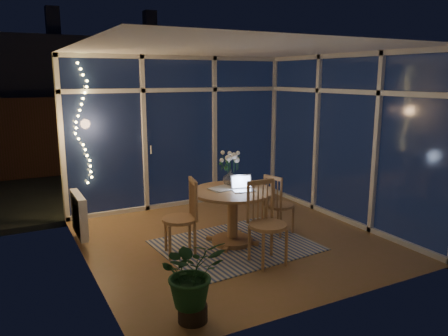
{
  "coord_description": "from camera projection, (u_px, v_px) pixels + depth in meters",
  "views": [
    {
      "loc": [
        -2.83,
        -5.07,
        2.24
      ],
      "look_at": [
        -0.04,
        0.25,
        0.99
      ],
      "focal_mm": 35.0,
      "sensor_mm": 36.0,
      "label": 1
    }
  ],
  "objects": [
    {
      "name": "newspapers",
      "position": [
        223.0,
        189.0,
        5.87
      ],
      "size": [
        0.37,
        0.3,
        0.02
      ],
      "primitive_type": "cube",
      "rotation": [
        0.0,
        0.0,
        0.14
      ],
      "color": "beige",
      "rests_on": "dining_table"
    },
    {
      "name": "chair_front",
      "position": [
        268.0,
        223.0,
        5.25
      ],
      "size": [
        0.49,
        0.49,
        1.03
      ],
      "primitive_type": "cube",
      "rotation": [
        0.0,
        0.0,
        -0.02
      ],
      "color": "#AB834D",
      "rests_on": "floor"
    },
    {
      "name": "ceiling",
      "position": [
        236.0,
        49.0,
        5.61
      ],
      "size": [
        4.0,
        4.0,
        0.0
      ],
      "primitive_type": "plane",
      "color": "white",
      "rests_on": "wall_back"
    },
    {
      "name": "phone",
      "position": [
        243.0,
        192.0,
        5.73
      ],
      "size": [
        0.12,
        0.07,
        0.01
      ],
      "primitive_type": "cube",
      "rotation": [
        0.0,
        0.0,
        0.13
      ],
      "color": "black",
      "rests_on": "dining_table"
    },
    {
      "name": "potted_plant",
      "position": [
        192.0,
        283.0,
        4.02
      ],
      "size": [
        0.59,
        0.53,
        0.76
      ],
      "primitive_type": "imported",
      "rotation": [
        0.0,
        0.0,
        -0.11
      ],
      "color": "#17411F",
      "rests_on": "floor"
    },
    {
      "name": "garden_shrubs",
      "position": [
        116.0,
        169.0,
        8.64
      ],
      "size": [
        0.9,
        0.9,
        0.9
      ],
      "primitive_type": "sphere",
      "color": "black",
      "rests_on": "ground"
    },
    {
      "name": "wall_back",
      "position": [
        179.0,
        132.0,
        7.61
      ],
      "size": [
        4.0,
        0.04,
        2.6
      ],
      "primitive_type": "cube",
      "color": "beige",
      "rests_on": "floor"
    },
    {
      "name": "fairy_lights",
      "position": [
        82.0,
        125.0,
        6.71
      ],
      "size": [
        0.24,
        0.1,
        1.85
      ],
      "primitive_type": null,
      "color": "#F6D062",
      "rests_on": "window_wall_back"
    },
    {
      "name": "wall_right",
      "position": [
        347.0,
        139.0,
        6.79
      ],
      "size": [
        0.04,
        4.0,
        2.6
      ],
      "primitive_type": "cube",
      "color": "beige",
      "rests_on": "floor"
    },
    {
      "name": "window_wall_right",
      "position": [
        345.0,
        139.0,
        6.77
      ],
      "size": [
        0.1,
        4.0,
        2.6
      ],
      "primitive_type": "cube",
      "color": "silver",
      "rests_on": "floor"
    },
    {
      "name": "chair_left",
      "position": [
        180.0,
        217.0,
        5.52
      ],
      "size": [
        0.55,
        0.55,
        1.01
      ],
      "primitive_type": "cube",
      "rotation": [
        0.0,
        0.0,
        -1.76
      ],
      "color": "#AB834D",
      "rests_on": "floor"
    },
    {
      "name": "radiator",
      "position": [
        79.0,
        215.0,
        5.96
      ],
      "size": [
        0.1,
        0.7,
        0.58
      ],
      "primitive_type": "cube",
      "color": "white",
      "rests_on": "wall_left"
    },
    {
      "name": "neighbour_roof",
      "position": [
        107.0,
        78.0,
        13.2
      ],
      "size": [
        7.0,
        3.0,
        2.2
      ],
      "primitive_type": "cube",
      "color": "#2F3139",
      "rests_on": "ground"
    },
    {
      "name": "dining_table",
      "position": [
        232.0,
        217.0,
        5.93
      ],
      "size": [
        1.19,
        1.19,
        0.76
      ],
      "primitive_type": "cylinder",
      "rotation": [
        0.0,
        0.0,
        0.07
      ],
      "color": "#AB834D",
      "rests_on": "floor"
    },
    {
      "name": "chair_right",
      "position": [
        280.0,
        204.0,
        6.29
      ],
      "size": [
        0.52,
        0.52,
        0.9
      ],
      "primitive_type": "cube",
      "rotation": [
        0.0,
        0.0,
        1.85
      ],
      "color": "#AB834D",
      "rests_on": "floor"
    },
    {
      "name": "bowl",
      "position": [
        245.0,
        185.0,
        6.06
      ],
      "size": [
        0.16,
        0.16,
        0.04
      ],
      "primitive_type": "imported",
      "rotation": [
        0.0,
        0.0,
        0.07
      ],
      "color": "white",
      "rests_on": "dining_table"
    },
    {
      "name": "garden_patio",
      "position": [
        154.0,
        173.0,
        10.72
      ],
      "size": [
        12.0,
        6.0,
        0.1
      ],
      "primitive_type": "cube",
      "color": "black",
      "rests_on": "ground"
    },
    {
      "name": "wall_left",
      "position": [
        82.0,
        161.0,
        4.97
      ],
      "size": [
        0.04,
        4.0,
        2.6
      ],
      "primitive_type": "cube",
      "color": "beige",
      "rests_on": "floor"
    },
    {
      "name": "flower_vase",
      "position": [
        230.0,
        178.0,
        6.09
      ],
      "size": [
        0.22,
        0.22,
        0.21
      ],
      "primitive_type": "imported",
      "rotation": [
        0.0,
        0.0,
        0.07
      ],
      "color": "silver",
      "rests_on": "dining_table"
    },
    {
      "name": "floor",
      "position": [
        235.0,
        239.0,
        6.15
      ],
      "size": [
        4.0,
        4.0,
        0.0
      ],
      "primitive_type": "plane",
      "color": "olive",
      "rests_on": "ground"
    },
    {
      "name": "wall_front",
      "position": [
        337.0,
        178.0,
        4.15
      ],
      "size": [
        4.0,
        0.04,
        2.6
      ],
      "primitive_type": "cube",
      "color": "beige",
      "rests_on": "floor"
    },
    {
      "name": "rug",
      "position": [
        236.0,
        245.0,
        5.92
      ],
      "size": [
        2.08,
        1.72,
        0.01
      ],
      "primitive_type": "cube",
      "rotation": [
        0.0,
        0.0,
        0.07
      ],
      "color": "beige",
      "rests_on": "floor"
    },
    {
      "name": "laptop",
      "position": [
        244.0,
        183.0,
        5.8
      ],
      "size": [
        0.34,
        0.31,
        0.21
      ],
      "primitive_type": null,
      "rotation": [
        0.0,
        0.0,
        -0.21
      ],
      "color": "silver",
      "rests_on": "dining_table"
    },
    {
      "name": "window_wall_back",
      "position": [
        180.0,
        132.0,
        7.58
      ],
      "size": [
        4.0,
        0.1,
        2.6
      ],
      "primitive_type": "cube",
      "color": "silver",
      "rests_on": "floor"
    },
    {
      "name": "garden_fence",
      "position": [
        126.0,
        133.0,
        10.73
      ],
      "size": [
        11.0,
        0.08,
        1.8
      ],
      "primitive_type": "cube",
      "color": "#382414",
      "rests_on": "ground"
    }
  ]
}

